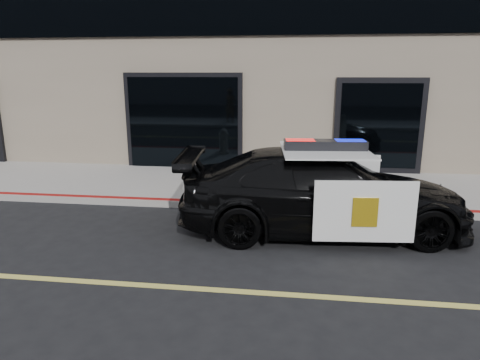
# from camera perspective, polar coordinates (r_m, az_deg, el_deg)

# --- Properties ---
(ground) EXTENTS (120.00, 120.00, 0.00)m
(ground) POSITION_cam_1_polar(r_m,az_deg,el_deg) (6.34, -14.58, -13.33)
(ground) COLOR black
(ground) RESTS_ON ground
(sidewalk_n) EXTENTS (60.00, 3.50, 0.15)m
(sidewalk_n) POSITION_cam_1_polar(r_m,az_deg,el_deg) (11.04, -4.52, -0.60)
(sidewalk_n) COLOR gray
(sidewalk_n) RESTS_ON ground
(police_car) EXTENTS (3.06, 5.61, 1.71)m
(police_car) POSITION_cam_1_polar(r_m,az_deg,el_deg) (7.99, 10.98, -1.44)
(police_car) COLOR black
(police_car) RESTS_ON ground
(fire_hydrant) EXTENTS (0.40, 0.56, 0.88)m
(fire_hydrant) POSITION_cam_1_polar(r_m,az_deg,el_deg) (10.26, -6.60, 1.02)
(fire_hydrant) COLOR white
(fire_hydrant) RESTS_ON sidewalk_n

